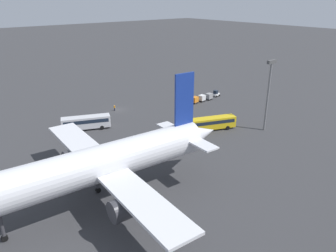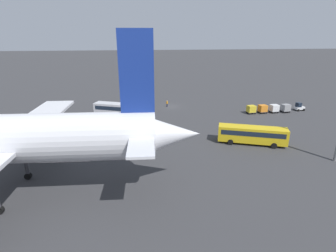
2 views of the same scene
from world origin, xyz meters
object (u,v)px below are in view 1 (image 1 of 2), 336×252
object	(u,v)px
cargo_cart_white	(202,98)
cargo_cart_yellow	(188,102)
baggage_tug	(216,94)
cargo_cart_grey	(209,96)
airplane	(96,166)
shuttle_bus_far	(212,122)
cargo_cart_orange	(195,100)
shuttle_bus_near	(86,122)
worker_person	(114,108)

from	to	relation	value
cargo_cart_white	cargo_cart_yellow	distance (m)	6.09
baggage_tug	cargo_cart_grey	size ratio (longest dim) A/B	1.16
airplane	baggage_tug	size ratio (longest dim) A/B	18.90
cargo_cart_white	shuttle_bus_far	bearing A→B (deg)	51.56
cargo_cart_white	cargo_cart_orange	size ratio (longest dim) A/B	1.00
cargo_cart_grey	cargo_cart_yellow	xyz separation A→B (m)	(9.14, -0.10, 0.00)
shuttle_bus_near	shuttle_bus_far	size ratio (longest dim) A/B	1.00
cargo_cart_white	cargo_cart_yellow	bearing A→B (deg)	0.10
airplane	worker_person	xyz separation A→B (m)	(-25.55, -38.72, -6.34)
cargo_cart_yellow	baggage_tug	bearing A→B (deg)	-175.62
airplane	worker_person	world-z (taller)	airplane
airplane	cargo_cart_grey	world-z (taller)	airplane
airplane	shuttle_bus_far	world-z (taller)	airplane
airplane	cargo_cart_yellow	size ratio (longest dim) A/B	22.00
airplane	baggage_tug	world-z (taller)	airplane
worker_person	cargo_cart_white	world-z (taller)	cargo_cart_white
cargo_cart_grey	cargo_cart_orange	world-z (taller)	same
airplane	shuttle_bus_near	world-z (taller)	airplane
shuttle_bus_near	cargo_cart_yellow	xyz separation A→B (m)	(-32.38, 1.74, -0.78)
cargo_cart_white	cargo_cart_orange	bearing A→B (deg)	-1.15
airplane	cargo_cart_orange	xyz separation A→B (m)	(-48.33, -29.13, -6.02)
airplane	cargo_cart_grey	size ratio (longest dim) A/B	22.00
airplane	cargo_cart_orange	distance (m)	56.75
shuttle_bus_far	cargo_cart_white	bearing A→B (deg)	-107.42
baggage_tug	cargo_cart_yellow	xyz separation A→B (m)	(13.60, 1.04, 0.25)
shuttle_bus_far	cargo_cart_orange	bearing A→B (deg)	-100.95
shuttle_bus_far	worker_person	size ratio (longest dim) A/B	6.86
cargo_cart_yellow	cargo_cart_orange	bearing A→B (deg)	-178.64
airplane	baggage_tug	bearing A→B (deg)	-149.11
baggage_tug	cargo_cart_white	distance (m)	7.58
shuttle_bus_near	shuttle_bus_far	world-z (taller)	shuttle_bus_near
shuttle_bus_near	worker_person	size ratio (longest dim) A/B	6.84
baggage_tug	cargo_cart_yellow	world-z (taller)	baggage_tug
cargo_cart_orange	shuttle_bus_near	bearing A→B (deg)	-2.70
worker_person	cargo_cart_grey	bearing A→B (deg)	161.32
cargo_cart_yellow	airplane	bearing A→B (deg)	32.69
cargo_cart_orange	baggage_tug	bearing A→B (deg)	-174.75
cargo_cart_white	cargo_cart_orange	world-z (taller)	same
cargo_cart_orange	airplane	bearing A→B (deg)	31.08
shuttle_bus_far	worker_person	world-z (taller)	shuttle_bus_far
worker_person	cargo_cart_white	bearing A→B (deg)	159.52
airplane	shuttle_bus_near	size ratio (longest dim) A/B	4.05
worker_person	cargo_cart_orange	distance (m)	24.71
cargo_cart_grey	cargo_cart_white	distance (m)	3.05
shuttle_bus_far	baggage_tug	world-z (taller)	shuttle_bus_far
airplane	cargo_cart_orange	bearing A→B (deg)	-145.11
baggage_tug	shuttle_bus_far	bearing A→B (deg)	33.46
shuttle_bus_near	worker_person	bearing A→B (deg)	-125.43
cargo_cart_orange	cargo_cart_yellow	bearing A→B (deg)	1.36
shuttle_bus_far	cargo_cart_grey	bearing A→B (deg)	-113.03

